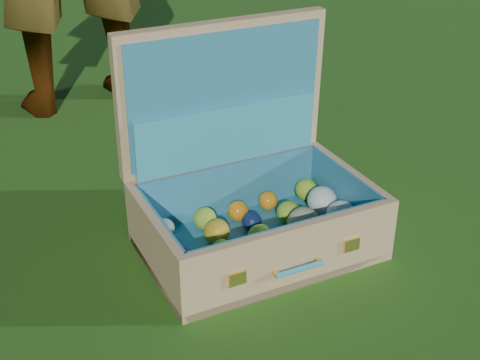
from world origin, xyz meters
name	(u,v)px	position (x,y,z in m)	size (l,w,h in m)	color
ground	(168,244)	(0.00, 0.00, 0.00)	(60.00, 60.00, 0.00)	#215114
suitcase	(248,186)	(0.17, -0.09, 0.14)	(0.58, 0.47, 0.51)	tan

